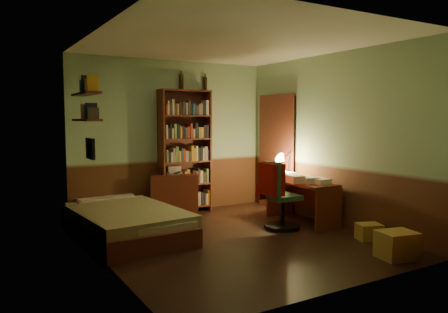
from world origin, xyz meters
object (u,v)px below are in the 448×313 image
desk (302,202)px  office_chair (283,192)px  dresser (174,195)px  cardboard_box_a (397,245)px  mini_stereo (173,170)px  bookshelf (185,152)px  bed (124,211)px  desk_lamp (289,159)px  cardboard_box_b (369,232)px

desk → office_chair: size_ratio=1.11×
dresser → cardboard_box_a: (1.30, -3.41, -0.19)m
mini_stereo → bookshelf: bearing=-8.7°
bookshelf → office_chair: 1.95m
bed → desk: (2.62, -0.69, -0.01)m
bookshelf → desk: size_ratio=1.73×
bookshelf → desk: bearing=-50.4°
bookshelf → desk_lamp: (1.45, -0.99, -0.11)m
bed → bookshelf: size_ratio=1.06×
bookshelf → cardboard_box_a: (1.05, -3.49, -0.89)m
bookshelf → desk_lamp: bearing=-33.6°
bookshelf → desk_lamp: 1.76m
dresser → desk_lamp: size_ratio=1.32×
mini_stereo → bookshelf: 0.37m
bed → desk_lamp: (2.81, -0.11, 0.61)m
desk_lamp → desk: bearing=-122.9°
bed → bookshelf: 1.77m
bed → cardboard_box_b: bed is taller
bed → mini_stereo: bearing=36.9°
dresser → mini_stereo: 0.43m
mini_stereo → bookshelf: size_ratio=0.11×
cardboard_box_a → office_chair: bearing=99.6°
cardboard_box_b → bed: bearing=145.2°
mini_stereo → cardboard_box_a: size_ratio=0.56×
dresser → bookshelf: size_ratio=0.37×
mini_stereo → cardboard_box_a: 3.80m
desk → office_chair: bearing=-160.0°
cardboard_box_a → cardboard_box_b: (0.34, 0.70, -0.05)m
bookshelf → desk: bookshelf is taller
bed → cardboard_box_a: size_ratio=5.32×
office_chair → mini_stereo: bearing=121.5°
bed → cardboard_box_b: 3.35m
mini_stereo → cardboard_box_a: mini_stereo is taller
mini_stereo → desk: mini_stereo is taller
desk_lamp → cardboard_box_a: 2.65m
bed → cardboard_box_a: bed is taller
bed → mini_stereo: size_ratio=9.48×
bed → office_chair: office_chair is taller
bookshelf → cardboard_box_a: size_ratio=5.00×
bed → dresser: bearing=33.7°
cardboard_box_a → cardboard_box_b: bearing=64.5°
desk → cardboard_box_a: bearing=-93.8°
cardboard_box_b → desk: bearing=96.1°
desk → cardboard_box_a: 1.94m
bookshelf → desk: (1.26, -1.57, -0.73)m
bed → dresser: size_ratio=2.88×
bookshelf → desk_lamp: size_ratio=3.58×
desk_lamp → bed: bearing=163.1°
dresser → cardboard_box_b: dresser is taller
bookshelf → office_chair: bearing=-65.6°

